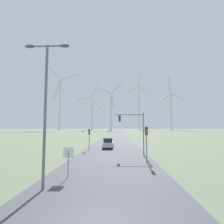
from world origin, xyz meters
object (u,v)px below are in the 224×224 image
object	(u,v)px
traffic_light_post_near_left	(89,135)
car_approaching	(108,143)
traffic_light_post_near_right	(146,136)
wind_turbine_left	(92,108)
streetlamp	(46,96)
wind_turbine_center	(111,107)
stop_sign_near	(68,156)
wind_turbine_far_right	(171,107)
traffic_light_mast_overhead	(134,125)
wind_turbine_far_left	(60,99)
wind_turbine_right	(139,104)

from	to	relation	value
traffic_light_post_near_left	car_approaching	bearing A→B (deg)	41.31
traffic_light_post_near_right	wind_turbine_left	bearing A→B (deg)	100.24
streetlamp	wind_turbine_center	size ratio (longest dim) A/B	0.18
streetlamp	traffic_light_post_near_left	xyz separation A→B (m)	(-0.17, 18.49, -3.35)
streetlamp	stop_sign_near	bearing A→B (deg)	72.62
streetlamp	wind_turbine_far_right	bearing A→B (deg)	70.89
streetlamp	traffic_light_mast_overhead	xyz separation A→B (m)	(6.87, 13.35, -1.77)
wind_turbine_far_left	wind_turbine_right	xyz separation A→B (m)	(87.27, 29.53, -2.09)
wind_turbine_far_left	wind_turbine_far_right	world-z (taller)	wind_turbine_far_left
wind_turbine_far_left	wind_turbine_left	bearing A→B (deg)	38.77
traffic_light_post_near_right	traffic_light_mast_overhead	world-z (taller)	traffic_light_mast_overhead
wind_turbine_left	streetlamp	bearing A→B (deg)	-82.42
wind_turbine_far_left	wind_turbine_center	distance (m)	55.30
wind_turbine_right	wind_turbine_far_right	bearing A→B (deg)	-22.89
streetlamp	wind_turbine_left	world-z (taller)	wind_turbine_left
traffic_light_post_near_right	traffic_light_mast_overhead	size ratio (longest dim) A/B	0.66
streetlamp	traffic_light_post_near_left	world-z (taller)	streetlamp
wind_turbine_left	wind_turbine_far_left	bearing A→B (deg)	-141.23
wind_turbine_far_left	traffic_light_mast_overhead	bearing A→B (deg)	-67.96
traffic_light_mast_overhead	wind_turbine_far_left	world-z (taller)	wind_turbine_far_left
streetlamp	wind_turbine_left	distance (m)	198.77
traffic_light_mast_overhead	wind_turbine_left	bearing A→B (deg)	100.22
traffic_light_post_near_left	traffic_light_post_near_right	world-z (taller)	traffic_light_post_near_right
traffic_light_post_near_right	wind_turbine_left	xyz separation A→B (m)	(-33.89, 187.65, 22.85)
traffic_light_post_near_right	wind_turbine_left	world-z (taller)	wind_turbine_left
traffic_light_mast_overhead	wind_turbine_right	bearing A→B (deg)	82.89
stop_sign_near	wind_turbine_right	world-z (taller)	wind_turbine_right
stop_sign_near	streetlamp	bearing A→B (deg)	-107.38
streetlamp	wind_turbine_far_right	distance (m)	198.13
traffic_light_post_near_right	traffic_light_mast_overhead	bearing A→B (deg)	100.84
wind_turbine_left	wind_turbine_far_right	xyz separation A→B (m)	(90.61, -9.81, 0.27)
car_approaching	wind_turbine_center	bearing A→B (deg)	92.04
stop_sign_near	wind_turbine_left	bearing A→B (deg)	97.92
wind_turbine_left	wind_turbine_right	bearing A→B (deg)	4.74
stop_sign_near	traffic_light_post_near_right	size ratio (longest dim) A/B	0.60
traffic_light_post_near_left	stop_sign_near	bearing A→B (deg)	-86.43
stop_sign_near	traffic_light_post_near_right	xyz separation A→B (m)	(7.00, 5.79, 1.24)
car_approaching	traffic_light_mast_overhead	bearing A→B (deg)	-62.90
car_approaching	wind_turbine_far_left	world-z (taller)	wind_turbine_far_left
wind_turbine_right	wind_turbine_far_left	bearing A→B (deg)	-161.30
car_approaching	wind_turbine_right	bearing A→B (deg)	81.34
wind_turbine_far_left	stop_sign_near	bearing A→B (deg)	-71.06
wind_turbine_left	wind_turbine_right	distance (m)	56.81
traffic_light_post_near_right	wind_turbine_far_right	bearing A→B (deg)	72.31
traffic_light_post_near_right	wind_turbine_center	world-z (taller)	wind_turbine_center
traffic_light_mast_overhead	wind_turbine_far_right	size ratio (longest dim) A/B	0.10
wind_turbine_center	streetlamp	bearing A→B (deg)	-89.17
traffic_light_post_near_right	traffic_light_mast_overhead	xyz separation A→B (m)	(-0.95, 4.94, 1.28)
traffic_light_mast_overhead	wind_turbine_right	distance (m)	190.82
traffic_light_post_near_left	car_approaching	xyz separation A→B (m)	(3.04, 2.67, -1.66)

